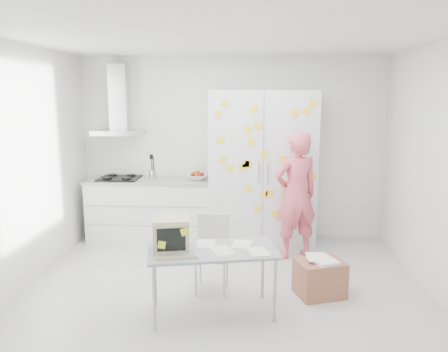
# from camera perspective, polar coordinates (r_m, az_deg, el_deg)

# --- Properties ---
(floor) EXTENTS (4.50, 4.00, 0.02)m
(floor) POSITION_cam_1_polar(r_m,az_deg,el_deg) (5.01, 0.01, -14.81)
(floor) COLOR silver
(floor) RESTS_ON ground
(walls) EXTENTS (4.52, 4.01, 2.70)m
(walls) POSITION_cam_1_polar(r_m,az_deg,el_deg) (5.31, 0.47, 2.02)
(walls) COLOR white
(walls) RESTS_ON ground
(ceiling) EXTENTS (4.50, 4.00, 0.02)m
(ceiling) POSITION_cam_1_polar(r_m,az_deg,el_deg) (4.57, 0.01, 17.64)
(ceiling) COLOR white
(ceiling) RESTS_ON walls
(counter_run) EXTENTS (1.84, 0.63, 1.28)m
(counter_run) POSITION_cam_1_polar(r_m,az_deg,el_deg) (6.61, -9.56, -4.22)
(counter_run) COLOR white
(counter_run) RESTS_ON ground
(range_hood) EXTENTS (0.70, 0.48, 1.01)m
(range_hood) POSITION_cam_1_polar(r_m,az_deg,el_deg) (6.64, -13.53, 8.70)
(range_hood) COLOR silver
(range_hood) RESTS_ON walls
(tall_cabinet) EXTENTS (1.50, 0.68, 2.20)m
(tall_cabinet) POSITION_cam_1_polar(r_m,az_deg,el_deg) (6.29, 5.02, 1.00)
(tall_cabinet) COLOR silver
(tall_cabinet) RESTS_ON ground
(person) EXTENTS (0.72, 0.61, 1.68)m
(person) POSITION_cam_1_polar(r_m,az_deg,el_deg) (5.80, 9.36, -2.51)
(person) COLOR #E15767
(person) RESTS_ON ground
(desk) EXTENTS (1.33, 0.85, 0.98)m
(desk) POSITION_cam_1_polar(r_m,az_deg,el_deg) (4.27, -4.97, -8.52)
(desk) COLOR gray
(desk) RESTS_ON ground
(chair) EXTENTS (0.39, 0.39, 0.83)m
(chair) POSITION_cam_1_polar(r_m,az_deg,el_deg) (4.89, -1.51, -9.36)
(chair) COLOR silver
(chair) RESTS_ON ground
(cardboard_box) EXTENTS (0.58, 0.52, 0.42)m
(cardboard_box) POSITION_cam_1_polar(r_m,az_deg,el_deg) (4.93, 12.39, -12.81)
(cardboard_box) COLOR #9D5E44
(cardboard_box) RESTS_ON ground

